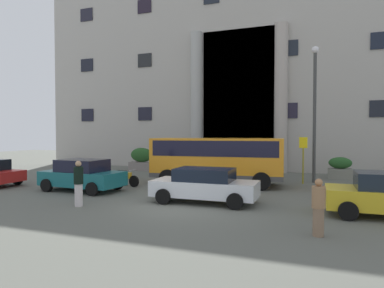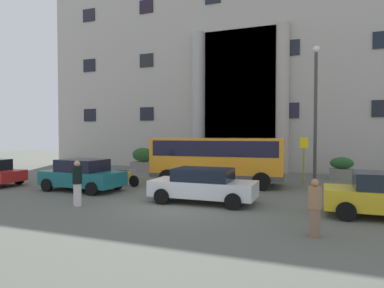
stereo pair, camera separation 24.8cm
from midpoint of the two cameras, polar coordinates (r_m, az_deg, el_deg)
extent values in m
cube|color=#5A5C54|center=(13.68, -2.27, -10.31)|extent=(80.00, 64.00, 0.12)
cube|color=#ACA79E|center=(31.11, 10.85, 15.18)|extent=(35.97, 9.00, 20.02)
cube|color=black|center=(26.19, 7.34, 7.23)|extent=(5.43, 0.12, 10.57)
cylinder|color=#A8A8A3|center=(26.82, 0.50, 7.12)|extent=(0.93, 0.93, 10.57)
cylinder|color=#AFA49B|center=(25.34, 14.26, 7.37)|extent=(0.93, 0.93, 10.57)
cube|color=black|center=(32.02, -17.15, 4.60)|extent=(1.24, 0.08, 1.10)
cube|color=black|center=(28.86, -8.06, 4.98)|extent=(1.24, 0.08, 1.10)
cube|color=black|center=(25.43, 15.44, 5.35)|extent=(1.24, 0.08, 1.10)
cube|color=black|center=(25.55, 28.45, 5.18)|extent=(1.24, 0.08, 1.10)
cube|color=black|center=(32.54, -17.23, 12.37)|extent=(1.24, 0.08, 1.10)
cube|color=black|center=(29.43, -8.10, 13.57)|extent=(1.24, 0.08, 1.10)
cube|color=black|center=(26.08, 15.52, 15.06)|extent=(1.24, 0.08, 1.10)
cube|color=black|center=(26.19, 28.60, 14.84)|extent=(1.24, 0.08, 1.10)
cube|color=black|center=(33.63, -17.30, 19.77)|extent=(1.24, 0.08, 1.10)
cube|color=black|center=(30.64, -8.14, 21.66)|extent=(1.24, 0.08, 1.10)
cube|color=orange|center=(18.65, 3.86, -2.24)|extent=(7.14, 3.05, 2.08)
cube|color=black|center=(18.62, 3.86, -0.62)|extent=(6.73, 3.05, 0.81)
cube|color=black|center=(18.26, 14.39, -1.28)|extent=(0.25, 2.04, 1.01)
cube|color=#4A4848|center=(18.74, 3.85, -5.06)|extent=(7.15, 3.09, 0.24)
cylinder|color=black|center=(19.63, 11.57, -5.13)|extent=(0.92, 0.36, 0.90)
cylinder|color=black|center=(17.23, 11.02, -6.10)|extent=(0.92, 0.36, 0.90)
cylinder|color=black|center=(20.53, -2.15, -4.78)|extent=(0.92, 0.36, 0.90)
cylinder|color=black|center=(18.25, -4.46, -5.62)|extent=(0.92, 0.36, 0.90)
cylinder|color=#9D911A|center=(19.99, 17.59, -2.69)|extent=(0.08, 0.08, 2.54)
cube|color=yellow|center=(19.91, 17.62, 0.22)|extent=(0.44, 0.03, 0.60)
cube|color=gray|center=(22.89, 23.04, -4.58)|extent=(1.40, 0.75, 0.64)
ellipsoid|color=#245223|center=(22.82, 23.06, -2.90)|extent=(1.35, 0.68, 0.71)
cube|color=slate|center=(23.95, 3.19, -4.21)|extent=(1.69, 0.73, 0.59)
ellipsoid|color=#1F4F2C|center=(23.88, 3.19, -2.59)|extent=(1.62, 0.66, 0.78)
cube|color=gray|center=(26.15, -8.60, -3.66)|extent=(1.90, 0.72, 0.64)
ellipsoid|color=#234E20|center=(26.09, -8.61, -1.80)|extent=(1.82, 0.64, 1.07)
cube|color=gray|center=(23.64, 10.74, -4.47)|extent=(1.77, 0.78, 0.47)
ellipsoid|color=#2E6C2F|center=(23.57, 10.75, -2.88)|extent=(1.70, 0.70, 0.85)
cube|color=#176168|center=(17.70, -18.08, -5.41)|extent=(4.09, 2.05, 0.68)
cube|color=black|center=(17.63, -18.10, -3.38)|extent=(2.24, 1.74, 0.58)
cylinder|color=black|center=(17.61, -12.71, -6.40)|extent=(0.63, 0.23, 0.62)
cylinder|color=black|center=(16.16, -16.63, -7.17)|extent=(0.63, 0.23, 0.62)
cylinder|color=black|center=(19.32, -19.27, -5.72)|extent=(0.63, 0.23, 0.62)
cylinder|color=black|center=(18.02, -23.31, -6.32)|extent=(0.63, 0.23, 0.62)
cylinder|color=black|center=(21.16, -27.24, -5.17)|extent=(0.63, 0.23, 0.62)
cube|color=white|center=(14.00, 1.59, -7.35)|extent=(4.26, 1.80, 0.63)
cube|color=black|center=(13.93, 1.59, -5.07)|extent=(2.31, 1.56, 0.50)
cylinder|color=black|center=(14.51, 8.12, -8.14)|extent=(0.62, 0.21, 0.62)
cylinder|color=black|center=(12.86, 6.57, -9.43)|extent=(0.62, 0.21, 0.62)
cylinder|color=black|center=(15.33, -2.56, -7.58)|extent=(0.62, 0.21, 0.62)
cylinder|color=black|center=(13.78, -5.30, -8.66)|extent=(0.62, 0.21, 0.62)
cylinder|color=black|center=(14.01, 23.37, -8.63)|extent=(0.62, 0.21, 0.62)
cylinder|color=black|center=(12.28, 23.93, -10.12)|extent=(0.62, 0.21, 0.62)
cylinder|color=black|center=(18.27, -9.98, -6.11)|extent=(0.61, 0.19, 0.60)
cylinder|color=black|center=(19.13, -13.03, -5.77)|extent=(0.61, 0.21, 0.60)
cube|color=gold|center=(18.66, -11.54, -5.09)|extent=(0.87, 0.37, 0.32)
cube|color=black|center=(18.75, -11.96, -4.50)|extent=(0.54, 0.28, 0.12)
cylinder|color=#A5A5A8|center=(18.27, -10.25, -4.28)|extent=(0.12, 0.55, 0.03)
cylinder|color=#846850|center=(10.17, 19.53, -12.10)|extent=(0.30, 0.30, 0.78)
cylinder|color=#956D4A|center=(10.03, 19.57, -8.29)|extent=(0.36, 0.36, 0.60)
sphere|color=#A3714A|center=(9.97, 19.59, -6.01)|extent=(0.21, 0.21, 0.21)
cylinder|color=silver|center=(14.10, -18.75, -8.02)|extent=(0.30, 0.30, 0.86)
cylinder|color=black|center=(13.99, -18.78, -4.94)|extent=(0.36, 0.36, 0.66)
sphere|color=tan|center=(13.94, -18.80, -3.12)|extent=(0.23, 0.23, 0.23)
cylinder|color=#3C3D3D|center=(20.61, 19.31, 4.06)|extent=(0.18, 0.18, 7.31)
sphere|color=silver|center=(21.12, 19.42, 14.51)|extent=(0.40, 0.40, 0.40)
camera|label=1|loc=(0.12, -90.39, -0.01)|focal=32.19mm
camera|label=2|loc=(0.12, 89.61, 0.01)|focal=32.19mm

